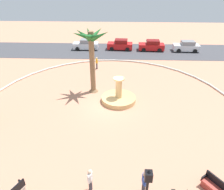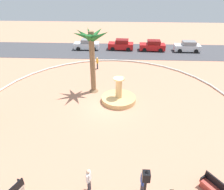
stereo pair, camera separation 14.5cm
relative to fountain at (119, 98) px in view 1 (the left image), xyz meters
name	(u,v)px [view 1 (the left image)]	position (x,y,z in m)	size (l,w,h in m)	color
ground_plane	(109,106)	(-0.88, -0.86, -0.34)	(80.00, 80.00, 0.00)	tan
plaza_curb	(109,105)	(-0.88, -0.86, -0.24)	(23.95, 23.95, 0.20)	silver
street_asphalt	(114,51)	(-0.88, 15.51, -0.32)	(48.00, 8.00, 0.03)	#424247
fountain	(119,98)	(0.00, 0.00, 0.00)	(3.33, 3.33, 2.46)	tan
palm_tree_near_fountain	(91,48)	(-2.68, 1.89, 4.34)	(3.48, 3.55, 6.48)	brown
bench_west	(215,189)	(5.52, -9.83, 0.01)	(1.33, 1.59, 1.00)	#B73D33
person_cyclist_helmet	(90,179)	(-1.45, -9.95, 0.60)	(0.25, 0.53, 1.67)	#33333D
person_cyclist_photo	(144,182)	(1.51, -10.03, 0.61)	(0.25, 0.53, 1.69)	#33333D
person_pedestrian_stroll	(97,62)	(-2.92, 7.99, 0.55)	(0.30, 0.50, 1.60)	#33333D
parked_car_leftmost	(86,45)	(-5.51, 16.11, 0.44)	(4.02, 1.95, 1.67)	silver
parked_car_second	(120,45)	(0.03, 16.24, 0.44)	(4.10, 2.11, 1.67)	red
parked_car_third	(152,46)	(5.05, 15.95, 0.44)	(4.05, 2.01, 1.67)	red
parked_car_rightmost	(186,47)	(10.48, 15.74, 0.44)	(4.02, 1.97, 1.67)	silver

